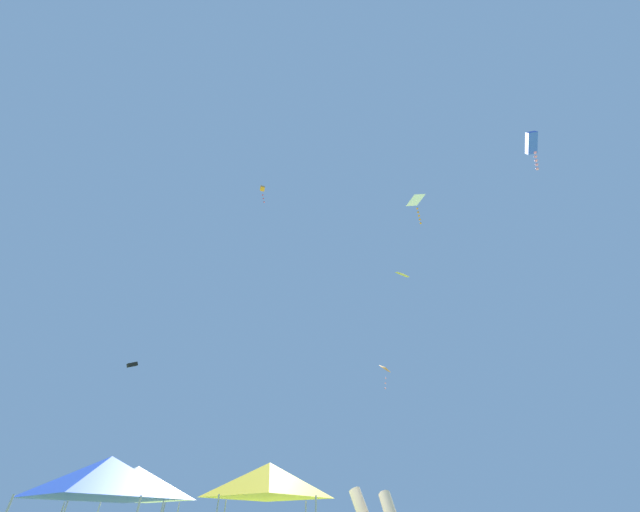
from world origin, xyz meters
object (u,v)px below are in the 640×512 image
canopy_tent_yellow (269,480)px  kite_blue_box (532,144)px  kite_black_box (132,365)px  kite_yellow_diamond (403,274)px  kite_orange_box (262,189)px  kite_white_diamond (415,201)px  canopy_tent_white (135,483)px  canopy_tent_blue (106,477)px  kite_orange_delta (385,369)px

canopy_tent_yellow → kite_blue_box: size_ratio=1.18×
kite_blue_box → kite_black_box: bearing=146.0°
canopy_tent_yellow → kite_yellow_diamond: kite_yellow_diamond is taller
kite_orange_box → kite_white_diamond: kite_orange_box is taller
canopy_tent_white → kite_white_diamond: size_ratio=1.27×
canopy_tent_white → kite_white_diamond: bearing=14.6°
canopy_tent_blue → kite_white_diamond: (15.92, 9.39, 22.35)m
canopy_tent_yellow → canopy_tent_blue: (-4.53, -3.38, -0.29)m
kite_black_box → kite_orange_delta: bearing=-11.8°
kite_yellow_diamond → kite_black_box: 23.68m
canopy_tent_yellow → kite_white_diamond: 25.54m
kite_orange_delta → kite_black_box: size_ratio=2.53×
kite_yellow_diamond → kite_blue_box: (5.25, -11.92, 2.81)m
kite_orange_delta → kite_black_box: kite_black_box is taller
kite_yellow_diamond → kite_white_diamond: size_ratio=0.48×
kite_blue_box → kite_orange_delta: (-7.02, 14.09, -10.34)m
canopy_tent_blue → kite_white_diamond: size_ratio=1.16×
canopy_tent_blue → kite_yellow_diamond: 25.15m
kite_yellow_diamond → kite_white_diamond: bearing=-68.3°
canopy_tent_yellow → kite_blue_box: kite_blue_box is taller
canopy_tent_blue → kite_white_diamond: 29.00m
kite_white_diamond → kite_black_box: 27.78m
canopy_tent_blue → kite_yellow_diamond: size_ratio=2.40×
kite_orange_box → kite_orange_delta: size_ratio=1.06×
kite_orange_delta → kite_blue_box: bearing=-63.5°
kite_white_diamond → kite_blue_box: kite_white_diamond is taller
kite_blue_box → canopy_tent_yellow: bearing=168.6°
kite_white_diamond → kite_orange_delta: bearing=120.1°
kite_black_box → kite_yellow_diamond: bearing=-16.3°
kite_blue_box → kite_black_box: kite_blue_box is taller
canopy_tent_white → canopy_tent_blue: bearing=-82.9°
kite_orange_delta → kite_white_diamond: bearing=-59.9°
canopy_tent_white → kite_orange_delta: 18.56m
canopy_tent_white → kite_orange_box: kite_orange_box is taller
canopy_tent_yellow → kite_yellow_diamond: bearing=40.6°
canopy_tent_white → kite_yellow_diamond: kite_yellow_diamond is taller
canopy_tent_white → canopy_tent_blue: canopy_tent_white is taller
kite_orange_box → kite_blue_box: bearing=-29.8°
canopy_tent_yellow → kite_blue_box: 24.58m
kite_orange_delta → kite_black_box: 20.49m
kite_yellow_diamond → kite_blue_box: size_ratio=0.45×
canopy_tent_yellow → kite_orange_box: (-2.31, 7.11, 22.88)m
kite_yellow_diamond → kite_orange_delta: (-1.77, 2.17, -7.54)m
canopy_tent_yellow → kite_blue_box: bearing=-11.4°
canopy_tent_blue → kite_blue_box: kite_blue_box is taller
canopy_tent_blue → kite_yellow_diamond: (14.81, 12.18, 16.28)m
kite_yellow_diamond → kite_orange_delta: 8.04m
canopy_tent_blue → kite_white_diamond: bearing=30.5°
canopy_tent_white → kite_orange_delta: bearing=34.2°
kite_orange_delta → kite_black_box: (-20.04, 4.19, 0.84)m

